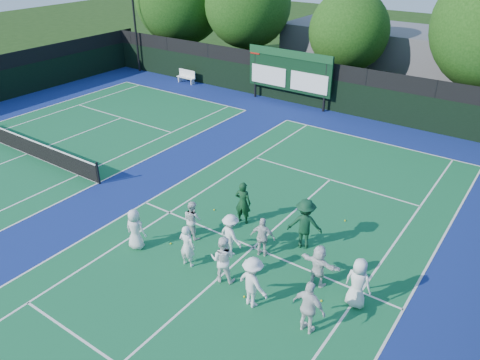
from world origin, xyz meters
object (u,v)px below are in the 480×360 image
Objects in this scene: tennis_net at (26,145)px; coach_left at (243,203)px; bench at (187,76)px; scoreboard at (289,71)px.

tennis_net is 12.78m from coach_left.
bench is 0.88× the size of coach_left.
tennis_net is at bearing -6.61° from coach_left.
tennis_net is 14.46m from bench.
scoreboard is 3.85× the size of bench.
coach_left reaches higher than bench.
coach_left is at bearing -66.86° from scoreboard.
scoreboard is 8.78m from bench.
scoreboard reaches higher than tennis_net.
coach_left is at bearing -42.59° from bench.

